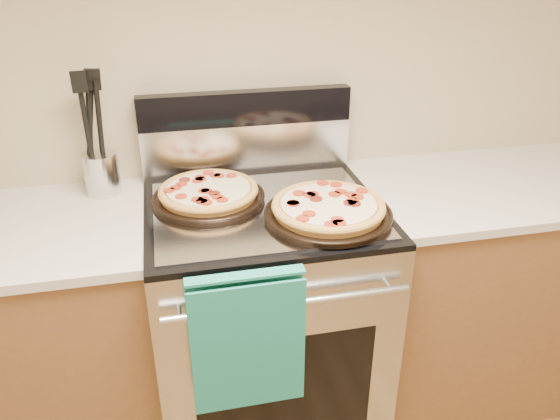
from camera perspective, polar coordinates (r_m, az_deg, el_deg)
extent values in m
plane|color=#C3B38D|center=(1.97, -3.96, 16.25)|extent=(4.00, 0.00, 4.00)
cube|color=#B7B7BC|center=(2.03, -1.58, -11.57)|extent=(0.76, 0.68, 0.90)
cube|color=black|center=(1.78, 0.59, -18.11)|extent=(0.56, 0.01, 0.40)
cube|color=black|center=(1.78, -1.77, 0.13)|extent=(0.76, 0.68, 0.02)
cube|color=silver|center=(2.02, -3.48, 6.53)|extent=(0.76, 0.06, 0.18)
cube|color=black|center=(1.97, -3.60, 10.61)|extent=(0.76, 0.06, 0.12)
cylinder|color=silver|center=(1.52, 1.00, -9.80)|extent=(0.70, 0.03, 0.03)
cube|color=gray|center=(1.75, -1.59, 0.08)|extent=(0.70, 0.55, 0.01)
cube|color=brown|center=(2.12, -26.49, -13.30)|extent=(1.00, 0.62, 0.88)
cube|color=brown|center=(2.35, 20.05, -7.75)|extent=(1.00, 0.62, 0.88)
cube|color=beige|center=(2.14, 21.94, 2.40)|extent=(1.02, 0.64, 0.03)
cylinder|color=silver|center=(1.96, -18.11, 3.65)|extent=(0.14, 0.14, 0.15)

